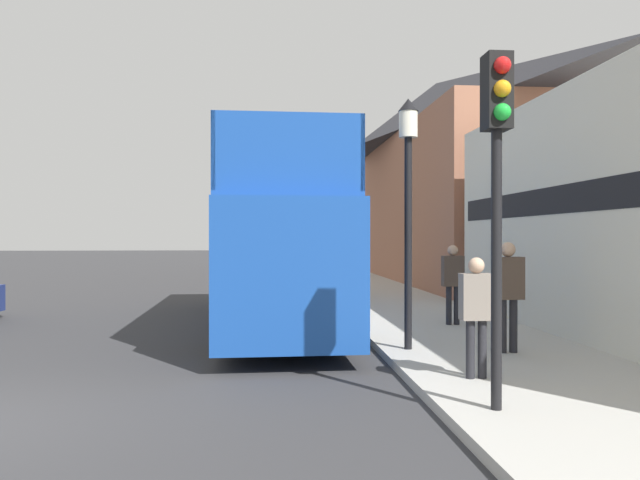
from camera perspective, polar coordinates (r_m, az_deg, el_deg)
The scene contains 12 objects.
ground_plane at distance 28.30m, azimuth -12.30°, elevation -3.95°, with size 144.00×144.00×0.00m, color #333335.
sidewalk at distance 25.35m, azimuth 3.79°, elevation -4.27°, with size 3.69×108.00×0.14m.
brick_terrace_rear at distance 32.63m, azimuth 10.56°, elevation 5.37°, with size 6.00×25.79×9.97m.
tour_bus at distance 14.77m, azimuth -4.01°, elevation -0.91°, with size 2.67×10.69×4.03m.
parked_car_ahead_of_bus at distance 22.47m, azimuth -2.69°, elevation -3.13°, with size 1.80×4.26×1.59m.
pedestrian_nearest at distance 8.81m, azimuth 14.10°, elevation -5.83°, with size 0.43×0.24×1.65m.
pedestrian_second at distance 10.90m, azimuth 16.81°, elevation -4.05°, with size 0.48×0.27×1.85m.
pedestrian_third at distance 14.08m, azimuth 12.04°, elevation -3.31°, with size 0.46×0.25×1.75m.
traffic_signal at distance 7.28m, azimuth 15.91°, elevation 7.96°, with size 0.28×0.42×3.98m.
lamp_post_nearest at distance 10.89m, azimuth 8.07°, elevation 5.92°, with size 0.35×0.35×4.32m.
lamp_post_second at distance 20.53m, azimuth 2.39°, elevation 3.20°, with size 0.35×0.35×4.29m.
lamp_post_third at distance 30.25m, azimuth -0.04°, elevation 2.73°, with size 0.35×0.35×4.70m.
Camera 1 is at (3.65, -6.98, 2.07)m, focal length 35.00 mm.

